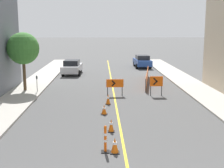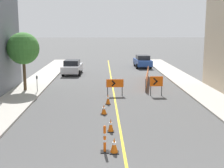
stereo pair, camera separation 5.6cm
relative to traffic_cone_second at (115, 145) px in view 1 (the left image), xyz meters
The scene contains 15 objects.
lane_stripe 14.95m from the traffic_cone_second, 88.43° to the left, with size 0.12×42.30×0.01m.
sidewalk_left 16.30m from the traffic_cone_second, 113.54° to the left, with size 2.60×42.30×0.13m.
sidewalk_right 16.65m from the traffic_cone_second, 63.88° to the left, with size 2.60×42.30×0.13m.
traffic_cone_second is the anchor object (origin of this frame).
traffic_cone_third 2.63m from the traffic_cone_second, 91.50° to the left, with size 0.34×0.34×0.66m.
traffic_cone_fourth 5.77m from the traffic_cone_second, 93.89° to the left, with size 0.40×0.40×0.59m.
traffic_cone_fifth 8.15m from the traffic_cone_second, 90.74° to the left, with size 0.36×0.36×0.72m.
delineator_post_front 0.43m from the traffic_cone_second, 165.72° to the left, with size 0.35×0.35×1.14m.
arrow_barricade_primary 10.87m from the traffic_cone_second, 87.57° to the left, with size 1.29×0.10×1.25m.
arrow_barricade_secondary 11.26m from the traffic_cone_second, 71.62° to the left, with size 0.97×0.10×1.48m.
safety_mesh_fence 16.32m from the traffic_cone_second, 77.21° to the left, with size 1.45×8.27×1.11m.
parked_car_curb_near 21.98m from the traffic_cone_second, 99.82° to the left, with size 2.05×4.40×1.59m.
parked_car_curb_mid 27.66m from the traffic_cone_second, 80.35° to the left, with size 2.00×4.38×1.59m.
parking_meter_far_curb 13.19m from the traffic_cone_second, 114.96° to the left, with size 0.12×0.11×1.27m.
street_tree_left_near 14.52m from the traffic_cone_second, 117.91° to the left, with size 2.50×2.50×4.57m.
Camera 1 is at (-0.92, -5.85, 5.09)m, focal length 50.00 mm.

